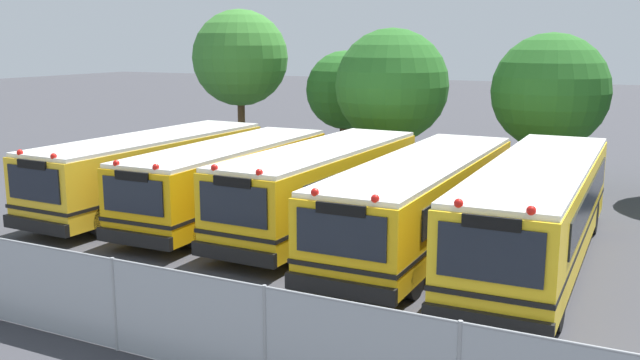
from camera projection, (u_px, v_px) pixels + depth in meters
name	position (u px, v px, depth m)	size (l,w,h in m)	color
ground_plane	(316.00, 232.00, 21.06)	(160.00, 160.00, 0.00)	#38383D
school_bus_0	(152.00, 169.00, 23.70)	(2.80, 9.85, 2.62)	yellow
school_bus_1	(229.00, 178.00, 22.30)	(2.59, 9.33, 2.55)	#EAA80C
school_bus_2	(322.00, 185.00, 20.91)	(2.61, 9.41, 2.67)	yellow
school_bus_3	(422.00, 198.00, 19.37)	(2.64, 11.05, 2.58)	yellow
school_bus_4	(537.00, 209.00, 17.75)	(2.65, 11.37, 2.77)	yellow
tree_0	(237.00, 56.00, 32.63)	(4.45, 4.45, 7.06)	#4C3823
tree_1	(344.00, 91.00, 32.01)	(3.56, 3.56, 5.19)	#4C3823
tree_2	(395.00, 85.00, 27.94)	(4.53, 4.53, 6.13)	#4C3823
tree_3	(553.00, 92.00, 26.38)	(4.40, 4.40, 5.94)	#4C3823
chainlink_fence	(115.00, 303.00, 12.85)	(19.34, 0.07, 1.80)	#9EA0A3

